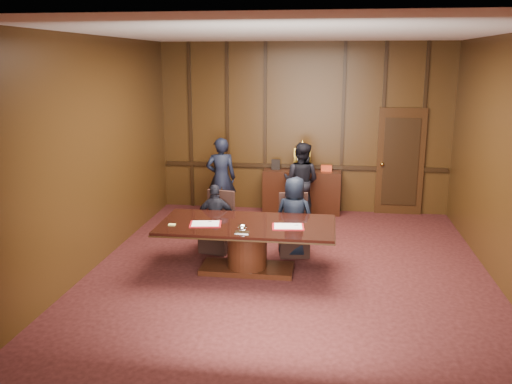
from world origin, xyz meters
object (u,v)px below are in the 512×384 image
sideboard (302,190)px  conference_table (247,239)px  witness_left (221,178)px  witness_right (301,181)px  signatory_left (216,218)px  signatory_right (294,217)px

sideboard → conference_table: sideboard is taller
witness_left → witness_right: size_ratio=1.05×
sideboard → signatory_left: 2.89m
signatory_right → witness_left: size_ratio=0.80×
sideboard → signatory_left: size_ratio=1.39×
witness_right → conference_table: bearing=94.3°
witness_left → witness_right: (1.60, 0.11, -0.04)m
signatory_right → witness_right: (-0.01, 2.11, 0.12)m
signatory_left → signatory_right: signatory_right is taller
signatory_left → witness_left: bearing=-91.4°
signatory_left → witness_left: size_ratio=0.70×
signatory_left → signatory_right: size_ratio=0.87×
conference_table → sideboard: bearing=79.5°
signatory_left → signatory_right: bearing=169.7°
sideboard → witness_right: bearing=-89.2°
witness_left → witness_right: bearing=170.4°
conference_table → signatory_left: bearing=129.1°
witness_right → signatory_left: bearing=75.3°
sideboard → witness_right: witness_right is taller
sideboard → witness_left: size_ratio=0.98×
sideboard → signatory_right: 2.59m
signatory_left → witness_right: size_ratio=0.74×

